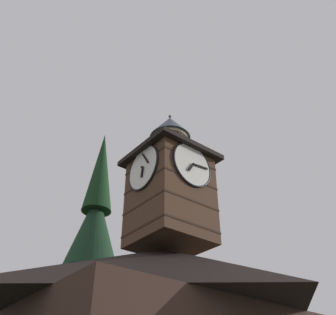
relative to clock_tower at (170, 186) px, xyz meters
The scene contains 2 objects.
clock_tower is the anchor object (origin of this frame).
pine_tree_behind 8.15m from the clock_tower, 85.24° to the right, with size 5.93×5.93×18.29m.
Camera 1 is at (9.88, 12.11, 1.96)m, focal length 40.94 mm.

